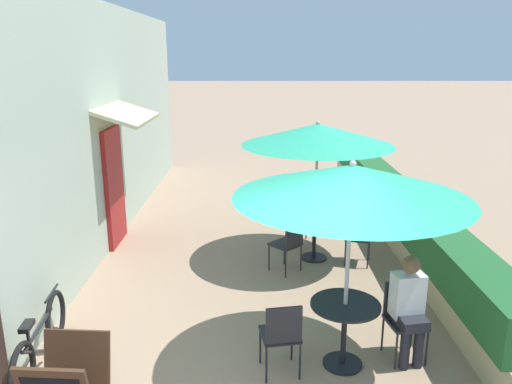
{
  "coord_description": "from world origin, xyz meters",
  "views": [
    {
      "loc": [
        0.14,
        -3.41,
        3.35
      ],
      "look_at": [
        0.15,
        5.01,
        1.0
      ],
      "focal_mm": 35.0,
      "sensor_mm": 36.0,
      "label": 1
    }
  ],
  "objects": [
    {
      "name": "planter_hedge",
      "position": [
        2.75,
        5.66,
        0.54
      ],
      "size": [
        0.6,
        10.51,
        1.01
      ],
      "color": "tan",
      "rests_on": "ground_plane"
    },
    {
      "name": "cafe_facade_wall",
      "position": [
        -2.54,
        5.62,
        2.09
      ],
      "size": [
        0.98,
        11.51,
        4.2
      ],
      "color": "#B2C1AD",
      "rests_on": "ground_plane"
    },
    {
      "name": "bicycle_leaning",
      "position": [
        -2.2,
        1.36,
        0.34
      ],
      "size": [
        0.22,
        1.74,
        0.73
      ],
      "rotation": [
        0.0,
        0.0,
        0.09
      ],
      "color": "black",
      "rests_on": "ground_plane"
    },
    {
      "name": "cafe_chair_mid_back",
      "position": [
        1.83,
        4.3,
        0.52
      ],
      "size": [
        0.49,
        0.49,
        0.87
      ],
      "rotation": [
        0.0,
        0.0,
        9.15
      ],
      "color": "#232328",
      "rests_on": "ground_plane"
    },
    {
      "name": "seated_patron_near_right",
      "position": [
        1.82,
        1.53,
        0.69
      ],
      "size": [
        0.38,
        0.45,
        1.25
      ],
      "rotation": [
        0.0,
        0.0,
        9.6
      ],
      "color": "#23232D",
      "rests_on": "ground_plane"
    },
    {
      "name": "cafe_chair_mid_left",
      "position": [
        0.87,
        5.11,
        0.52
      ],
      "size": [
        0.48,
        0.48,
        0.87
      ],
      "rotation": [
        0.0,
        0.0,
        4.96
      ],
      "color": "#232328",
      "rests_on": "ground_plane"
    },
    {
      "name": "patio_table_near",
      "position": [
        1.1,
        1.44,
        0.54
      ],
      "size": [
        0.76,
        0.76,
        0.75
      ],
      "color": "black",
      "rests_on": "ground_plane"
    },
    {
      "name": "patio_umbrella_mid",
      "position": [
        1.12,
        4.43,
        2.11
      ],
      "size": [
        2.43,
        2.43,
        2.33
      ],
      "color": "#B7B7BC",
      "rests_on": "ground_plane"
    },
    {
      "name": "patio_table_mid",
      "position": [
        1.12,
        4.43,
        0.54
      ],
      "size": [
        0.76,
        0.76,
        0.75
      ],
      "color": "black",
      "rests_on": "ground_plane"
    },
    {
      "name": "cafe_chair_mid_right",
      "position": [
        0.65,
        3.87,
        0.52
      ],
      "size": [
        0.57,
        0.57,
        0.87
      ],
      "rotation": [
        0.0,
        0.0,
        7.05
      ],
      "color": "#232328",
      "rests_on": "ground_plane"
    },
    {
      "name": "cafe_chair_near_right",
      "position": [
        1.8,
        1.64,
        0.52
      ],
      "size": [
        0.46,
        0.46,
        0.87
      ],
      "rotation": [
        0.0,
        0.0,
        9.6
      ],
      "color": "#232328",
      "rests_on": "ground_plane"
    },
    {
      "name": "cafe_chair_near_left",
      "position": [
        0.41,
        1.24,
        0.52
      ],
      "size": [
        0.46,
        0.46,
        0.87
      ],
      "rotation": [
        0.0,
        0.0,
        6.45
      ],
      "color": "#232328",
      "rests_on": "ground_plane"
    },
    {
      "name": "coffee_cup_mid",
      "position": [
        1.02,
        4.48,
        0.79
      ],
      "size": [
        0.07,
        0.07,
        0.09
      ],
      "color": "#232328",
      "rests_on": "patio_table_mid"
    },
    {
      "name": "patio_umbrella_near",
      "position": [
        1.1,
        1.44,
        2.11
      ],
      "size": [
        2.43,
        2.43,
        2.33
      ],
      "color": "#B7B7BC",
      "rests_on": "ground_plane"
    }
  ]
}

